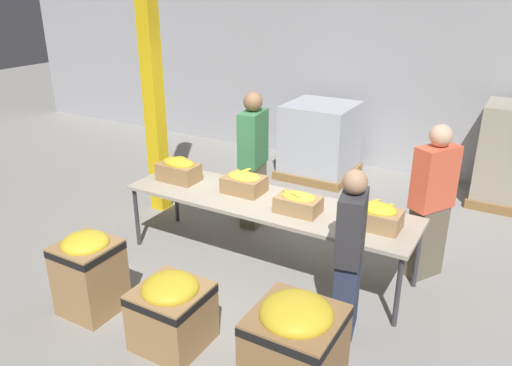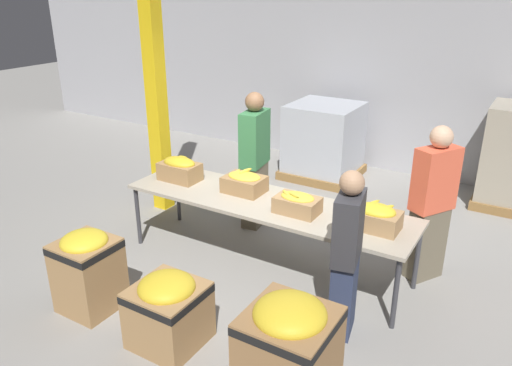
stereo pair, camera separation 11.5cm
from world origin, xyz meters
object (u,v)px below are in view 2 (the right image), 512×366
(banana_box_0, at_px, (180,169))
(donation_bin_0, at_px, (88,268))
(support_pillar, at_px, (154,64))
(banana_box_3, at_px, (376,217))
(volunteer_2, at_px, (255,161))
(volunteer_0, at_px, (432,205))
(banana_box_2, at_px, (297,203))
(sorting_table, at_px, (267,205))
(banana_box_1, at_px, (244,182))
(pallet_stack_1, at_px, (324,141))
(volunteer_1, at_px, (346,256))
(donation_bin_1, at_px, (168,308))
(donation_bin_2, at_px, (289,346))

(banana_box_0, relative_size, donation_bin_0, 0.59)
(donation_bin_0, bearing_deg, banana_box_0, 95.16)
(support_pillar, bearing_deg, banana_box_3, -11.01)
(volunteer_2, bearing_deg, banana_box_0, -43.20)
(volunteer_0, height_order, support_pillar, support_pillar)
(volunteer_2, bearing_deg, banana_box_2, 41.71)
(sorting_table, height_order, banana_box_1, banana_box_1)
(banana_box_3, relative_size, volunteer_2, 0.26)
(volunteer_2, xyz_separation_m, pallet_stack_1, (0.03, 2.11, -0.29))
(volunteer_1, relative_size, volunteer_2, 0.89)
(donation_bin_1, bearing_deg, banana_box_2, 72.40)
(volunteer_0, relative_size, donation_bin_1, 2.53)
(volunteer_1, relative_size, pallet_stack_1, 1.31)
(banana_box_1, bearing_deg, donation_bin_0, -112.83)
(banana_box_3, xyz_separation_m, donation_bin_1, (-1.28, -1.57, -0.55))
(volunteer_2, xyz_separation_m, support_pillar, (-1.40, -0.20, 1.13))
(volunteer_1, bearing_deg, donation_bin_1, 115.70)
(sorting_table, height_order, volunteer_1, volunteer_1)
(volunteer_0, relative_size, donation_bin_0, 2.06)
(volunteer_0, bearing_deg, banana_box_3, 2.50)
(donation_bin_1, height_order, donation_bin_2, donation_bin_2)
(banana_box_1, distance_m, volunteer_0, 2.01)
(banana_box_2, xyz_separation_m, banana_box_3, (0.80, 0.06, 0.02))
(banana_box_3, height_order, volunteer_0, volunteer_0)
(banana_box_0, height_order, volunteer_1, volunteer_1)
(pallet_stack_1, bearing_deg, donation_bin_2, -69.09)
(volunteer_2, distance_m, support_pillar, 1.80)
(donation_bin_0, bearing_deg, sorting_table, 56.27)
(volunteer_0, bearing_deg, support_pillar, -58.16)
(banana_box_3, relative_size, donation_bin_2, 0.54)
(support_pillar, xyz_separation_m, pallet_stack_1, (1.43, 2.30, -1.41))
(sorting_table, distance_m, banana_box_0, 1.22)
(banana_box_1, relative_size, volunteer_1, 0.29)
(sorting_table, bearing_deg, volunteer_2, 128.40)
(banana_box_1, distance_m, donation_bin_2, 2.27)
(banana_box_2, distance_m, volunteer_0, 1.40)
(donation_bin_1, bearing_deg, support_pillar, 131.85)
(donation_bin_2, bearing_deg, volunteer_1, 86.21)
(donation_bin_0, height_order, pallet_stack_1, pallet_stack_1)
(sorting_table, distance_m, banana_box_3, 1.22)
(sorting_table, xyz_separation_m, volunteer_0, (1.58, 0.67, 0.11))
(volunteer_0, xyz_separation_m, volunteer_2, (-2.23, 0.14, 0.03))
(sorting_table, relative_size, donation_bin_0, 3.97)
(volunteer_2, distance_m, pallet_stack_1, 2.12)
(sorting_table, relative_size, support_pillar, 0.81)
(volunteer_0, relative_size, donation_bin_2, 1.98)
(donation_bin_1, xyz_separation_m, support_pillar, (-1.97, 2.20, 1.65))
(banana_box_1, xyz_separation_m, banana_box_2, (0.76, -0.18, -0.01))
(volunteer_1, height_order, support_pillar, support_pillar)
(banana_box_2, height_order, donation_bin_2, banana_box_2)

